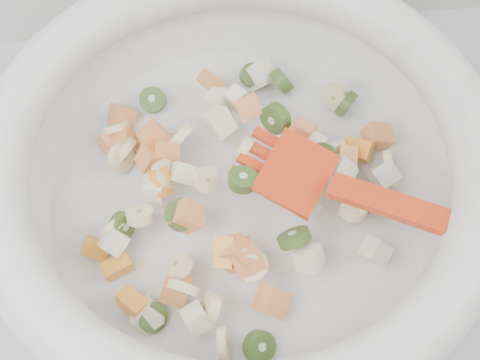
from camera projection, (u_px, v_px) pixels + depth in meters
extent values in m
cylinder|color=white|center=(240.00, 202.00, 0.61)|extent=(0.35, 0.35, 0.02)
torus|color=white|center=(240.00, 154.00, 0.53)|extent=(0.43, 0.43, 0.05)
cylinder|color=beige|center=(345.00, 171.00, 0.59)|extent=(0.03, 0.02, 0.03)
cylinder|color=beige|center=(223.00, 343.00, 0.52)|extent=(0.01, 0.04, 0.04)
cylinder|color=beige|center=(115.00, 128.00, 0.61)|extent=(0.03, 0.03, 0.03)
cylinder|color=beige|center=(125.00, 150.00, 0.61)|extent=(0.03, 0.04, 0.04)
cylinder|color=beige|center=(140.00, 216.00, 0.56)|extent=(0.03, 0.03, 0.02)
cylinder|color=beige|center=(389.00, 178.00, 0.59)|extent=(0.03, 0.03, 0.02)
cylinder|color=beige|center=(210.00, 308.00, 0.52)|extent=(0.02, 0.03, 0.03)
cylinder|color=beige|center=(251.00, 265.00, 0.53)|extent=(0.03, 0.03, 0.02)
cylinder|color=beige|center=(113.00, 227.00, 0.56)|extent=(0.03, 0.02, 0.03)
cylinder|color=beige|center=(390.00, 162.00, 0.60)|extent=(0.02, 0.03, 0.03)
cylinder|color=beige|center=(165.00, 175.00, 0.57)|extent=(0.02, 0.03, 0.03)
cylinder|color=beige|center=(181.00, 136.00, 0.59)|extent=(0.03, 0.03, 0.03)
cylinder|color=beige|center=(179.00, 266.00, 0.54)|extent=(0.03, 0.03, 0.02)
cylinder|color=beige|center=(206.00, 180.00, 0.55)|extent=(0.03, 0.03, 0.03)
cylinder|color=beige|center=(183.00, 288.00, 0.53)|extent=(0.04, 0.02, 0.04)
cylinder|color=beige|center=(243.00, 149.00, 0.56)|extent=(0.02, 0.03, 0.03)
cylinder|color=beige|center=(247.00, 255.00, 0.54)|extent=(0.04, 0.02, 0.04)
cylinder|color=beige|center=(335.00, 96.00, 0.63)|extent=(0.03, 0.03, 0.03)
cylinder|color=beige|center=(353.00, 209.00, 0.57)|extent=(0.03, 0.03, 0.02)
cylinder|color=beige|center=(121.00, 158.00, 0.60)|extent=(0.03, 0.03, 0.03)
cube|color=#DB8445|center=(175.00, 289.00, 0.53)|extent=(0.03, 0.03, 0.03)
cube|color=#DB8445|center=(360.00, 197.00, 0.58)|extent=(0.02, 0.03, 0.03)
cube|color=#DB8445|center=(154.00, 135.00, 0.59)|extent=(0.03, 0.03, 0.03)
cube|color=#DB8445|center=(377.00, 137.00, 0.61)|extent=(0.03, 0.02, 0.03)
cube|color=#DB8445|center=(167.00, 148.00, 0.59)|extent=(0.02, 0.03, 0.03)
cube|color=#DB8445|center=(246.00, 258.00, 0.54)|extent=(0.03, 0.04, 0.04)
cube|color=#DB8445|center=(345.00, 157.00, 0.59)|extent=(0.02, 0.03, 0.03)
cube|color=#DB8445|center=(187.00, 216.00, 0.55)|extent=(0.03, 0.03, 0.03)
cube|color=#DB8445|center=(124.00, 141.00, 0.61)|extent=(0.03, 0.02, 0.03)
cube|color=#DB8445|center=(235.00, 253.00, 0.53)|extent=(0.04, 0.03, 0.04)
cube|color=#DB8445|center=(272.00, 301.00, 0.53)|extent=(0.03, 0.03, 0.03)
cube|color=#DB8445|center=(151.00, 159.00, 0.59)|extent=(0.03, 0.03, 0.03)
cube|color=#DB8445|center=(249.00, 107.00, 0.60)|extent=(0.03, 0.03, 0.03)
cube|color=#DB8445|center=(151.00, 138.00, 0.60)|extent=(0.03, 0.03, 0.03)
cube|color=#DB8445|center=(113.00, 141.00, 0.62)|extent=(0.03, 0.03, 0.03)
cube|color=#DB8445|center=(301.00, 134.00, 0.59)|extent=(0.03, 0.03, 0.03)
cube|color=#DB8445|center=(210.00, 82.00, 0.64)|extent=(0.03, 0.03, 0.03)
cube|color=#DB8445|center=(122.00, 116.00, 0.63)|extent=(0.03, 0.03, 0.03)
cylinder|color=#5C9030|center=(275.00, 118.00, 0.60)|extent=(0.03, 0.03, 0.04)
cylinder|color=#5C9030|center=(153.00, 100.00, 0.63)|extent=(0.03, 0.03, 0.02)
cylinder|color=#5C9030|center=(122.00, 226.00, 0.56)|extent=(0.03, 0.03, 0.04)
cylinder|color=#5C9030|center=(346.00, 104.00, 0.63)|extent=(0.03, 0.03, 0.04)
cylinder|color=#5C9030|center=(382.00, 207.00, 0.58)|extent=(0.04, 0.03, 0.04)
cylinder|color=#5C9030|center=(321.00, 157.00, 0.58)|extent=(0.04, 0.04, 0.03)
cylinder|color=#5C9030|center=(151.00, 317.00, 0.53)|extent=(0.03, 0.03, 0.03)
cylinder|color=#5C9030|center=(252.00, 75.00, 0.65)|extent=(0.03, 0.03, 0.02)
cylinder|color=#5C9030|center=(259.00, 347.00, 0.52)|extent=(0.04, 0.03, 0.03)
cylinder|color=#5C9030|center=(281.00, 81.00, 0.64)|extent=(0.02, 0.04, 0.04)
cylinder|color=#5C9030|center=(294.00, 238.00, 0.54)|extent=(0.03, 0.03, 0.03)
cylinder|color=#5C9030|center=(243.00, 180.00, 0.54)|extent=(0.03, 0.03, 0.02)
cylinder|color=#5C9030|center=(181.00, 215.00, 0.55)|extent=(0.04, 0.04, 0.02)
cube|color=beige|center=(315.00, 145.00, 0.59)|extent=(0.02, 0.02, 0.02)
cube|color=beige|center=(260.00, 75.00, 0.65)|extent=(0.04, 0.04, 0.03)
cube|color=beige|center=(383.00, 175.00, 0.59)|extent=(0.03, 0.03, 0.03)
cube|color=beige|center=(219.00, 104.00, 0.62)|extent=(0.03, 0.03, 0.03)
cube|color=beige|center=(196.00, 319.00, 0.52)|extent=(0.03, 0.03, 0.03)
cube|color=beige|center=(376.00, 251.00, 0.55)|extent=(0.03, 0.03, 0.03)
cube|color=beige|center=(304.00, 202.00, 0.56)|extent=(0.03, 0.03, 0.03)
cube|color=beige|center=(219.00, 122.00, 0.60)|extent=(0.03, 0.04, 0.03)
cube|color=beige|center=(337.00, 151.00, 0.60)|extent=(0.02, 0.02, 0.03)
cube|color=beige|center=(148.00, 314.00, 0.53)|extent=(0.03, 0.03, 0.03)
cube|color=beige|center=(114.00, 241.00, 0.55)|extent=(0.03, 0.03, 0.03)
cube|color=beige|center=(338.00, 171.00, 0.58)|extent=(0.04, 0.03, 0.03)
cube|color=beige|center=(154.00, 189.00, 0.57)|extent=(0.02, 0.02, 0.02)
cube|color=beige|center=(309.00, 258.00, 0.54)|extent=(0.03, 0.03, 0.03)
cube|color=beige|center=(183.00, 173.00, 0.57)|extent=(0.03, 0.03, 0.03)
cube|color=beige|center=(236.00, 98.00, 0.62)|extent=(0.03, 0.02, 0.02)
cube|color=gold|center=(225.00, 252.00, 0.53)|extent=(0.02, 0.03, 0.02)
cube|color=gold|center=(132.00, 303.00, 0.53)|extent=(0.03, 0.03, 0.02)
cube|color=gold|center=(358.00, 150.00, 0.60)|extent=(0.03, 0.03, 0.02)
cube|color=gold|center=(117.00, 266.00, 0.55)|extent=(0.03, 0.02, 0.02)
cube|color=gold|center=(96.00, 248.00, 0.56)|extent=(0.03, 0.03, 0.03)
cube|color=gold|center=(161.00, 182.00, 0.57)|extent=(0.02, 0.03, 0.03)
cube|color=red|center=(296.00, 173.00, 0.55)|extent=(0.08, 0.08, 0.02)
cube|color=red|center=(268.00, 138.00, 0.57)|extent=(0.03, 0.02, 0.01)
cube|color=red|center=(260.00, 151.00, 0.56)|extent=(0.03, 0.02, 0.01)
cube|color=red|center=(253.00, 164.00, 0.56)|extent=(0.03, 0.02, 0.01)
cube|color=red|center=(245.00, 177.00, 0.55)|extent=(0.03, 0.02, 0.01)
cube|color=red|center=(449.00, 223.00, 0.50)|extent=(0.17, 0.12, 0.04)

